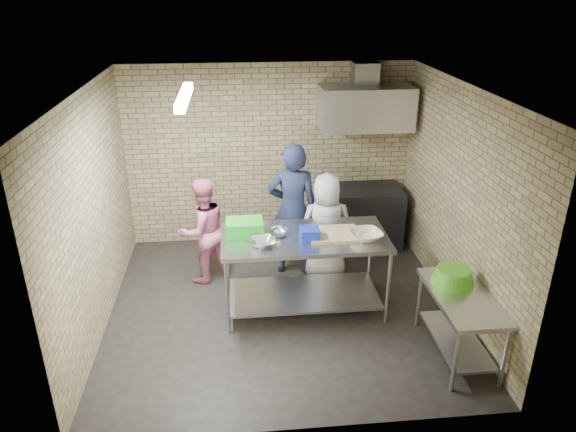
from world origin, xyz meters
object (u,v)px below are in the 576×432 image
object	(u,v)px
green_crate	(244,227)
woman_pink	(203,231)
stove	(360,216)
woman_white	(326,227)
green_basin	(453,276)
bottle_red	(366,110)
blue_tub	(310,234)
side_counter	(459,325)
prep_table	(304,272)
man_navy	(293,210)

from	to	relation	value
green_crate	woman_pink	xyz separation A→B (m)	(-0.54, 0.71, -0.35)
stove	woman_white	distance (m)	1.20
stove	green_basin	world-z (taller)	green_basin
green_crate	bottle_red	size ratio (longest dim) A/B	2.42
green_crate	bottle_red	distance (m)	2.73
bottle_red	blue_tub	bearing A→B (deg)	-118.26
side_counter	green_crate	distance (m)	2.63
prep_table	stove	xyz separation A→B (m)	(1.08, 1.66, -0.04)
green_crate	green_basin	world-z (taller)	green_crate
green_crate	man_navy	bearing A→B (deg)	50.70
stove	woman_pink	distance (m)	2.48
bottle_red	man_navy	world-z (taller)	bottle_red
man_navy	woman_white	xyz separation A→B (m)	(0.43, -0.20, -0.18)
prep_table	man_navy	distance (m)	1.03
stove	prep_table	bearing A→B (deg)	-122.92
blue_tub	bottle_red	xyz separation A→B (m)	(1.08, 2.00, 0.98)
woman_white	green_crate	bearing A→B (deg)	32.36
prep_table	side_counter	world-z (taller)	prep_table
prep_table	woman_white	size ratio (longest dim) A/B	1.33
side_counter	green_crate	bearing A→B (deg)	151.56
side_counter	green_basin	bearing A→B (deg)	94.57
man_navy	woman_white	world-z (taller)	man_navy
green_crate	woman_white	distance (m)	1.29
side_counter	woman_white	bearing A→B (deg)	122.11
side_counter	stove	xyz separation A→B (m)	(-0.45, 2.75, 0.08)
blue_tub	woman_white	size ratio (longest dim) A/B	0.15
green_basin	bottle_red	world-z (taller)	bottle_red
woman_pink	side_counter	bearing A→B (deg)	113.67
green_basin	green_crate	bearing A→B (deg)	156.58
blue_tub	woman_white	world-z (taller)	woman_white
side_counter	woman_white	world-z (taller)	woman_white
green_basin	prep_table	bearing A→B (deg)	150.98
blue_tub	woman_pink	xyz separation A→B (m)	(-1.29, 0.93, -0.33)
side_counter	blue_tub	xyz separation A→B (m)	(-1.48, 0.99, 0.68)
side_counter	blue_tub	world-z (taller)	blue_tub
stove	green_basin	size ratio (longest dim) A/B	2.61
side_counter	man_navy	size ratio (longest dim) A/B	0.65
blue_tub	woman_pink	size ratio (longest dim) A/B	0.15
side_counter	green_basin	xyz separation A→B (m)	(-0.02, 0.25, 0.46)
side_counter	blue_tub	bearing A→B (deg)	146.27
blue_tub	woman_pink	distance (m)	1.62
blue_tub	green_basin	xyz separation A→B (m)	(1.46, -0.74, -0.22)
stove	woman_pink	xyz separation A→B (m)	(-2.32, -0.84, 0.27)
prep_table	bottle_red	size ratio (longest dim) A/B	10.90
blue_tub	woman_pink	world-z (taller)	woman_pink
side_counter	woman_pink	world-z (taller)	woman_pink
side_counter	man_navy	world-z (taller)	man_navy
woman_pink	green_basin	bearing A→B (deg)	117.14
green_basin	man_navy	xyz separation A→B (m)	(-1.55, 1.77, 0.09)
prep_table	man_navy	size ratio (longest dim) A/B	1.06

